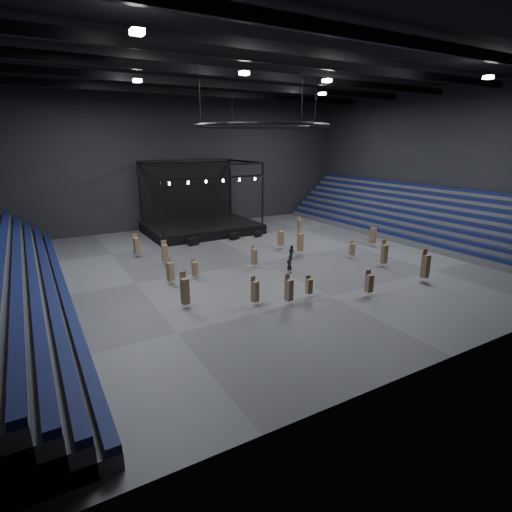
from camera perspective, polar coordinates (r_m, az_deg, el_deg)
floor at (r=39.95m, az=0.82°, el=-0.87°), size 50.00×50.00×0.00m
ceiling at (r=38.69m, az=0.94°, el=25.53°), size 50.00×42.00×0.20m
wall_back at (r=57.30m, az=-10.25°, el=13.23°), size 50.00×0.20×18.00m
wall_front at (r=23.02m, az=29.02°, el=7.38°), size 50.00×0.20×18.00m
wall_right at (r=55.41m, az=24.21°, el=12.01°), size 0.20×42.00×18.00m
bleachers_right at (r=54.61m, az=22.04°, el=4.47°), size 7.20×40.00×6.40m
stage at (r=53.78m, az=-8.10°, el=5.03°), size 14.00×10.00×9.20m
truss_ring at (r=38.21m, az=0.90°, el=18.11°), size 12.30×12.30×5.15m
roof_girders at (r=38.57m, az=0.93°, el=24.36°), size 49.00×30.35×0.70m
floodlights at (r=35.15m, az=4.60°, el=24.12°), size 28.60×16.60×0.25m
flight_case_left at (r=46.90m, az=-8.96°, el=2.06°), size 1.41×1.01×0.85m
flight_case_mid at (r=49.09m, az=-3.11°, el=2.84°), size 1.35×1.02×0.81m
flight_case_right at (r=50.40m, az=0.30°, el=3.15°), size 1.15×0.89×0.69m
chair_stack_0 at (r=29.03m, az=-10.13°, el=-4.88°), size 0.56×0.56×2.79m
chair_stack_1 at (r=51.74m, az=6.25°, el=4.37°), size 0.43×0.43×2.37m
chair_stack_2 at (r=36.87m, az=23.05°, el=-1.26°), size 0.54×0.54×2.92m
chair_stack_3 at (r=39.41m, az=-12.89°, el=0.46°), size 0.57×0.57×2.51m
chair_stack_4 at (r=37.78m, az=-0.28°, el=-0.05°), size 0.60×0.60×2.21m
chair_stack_5 at (r=43.11m, az=-16.71°, el=1.49°), size 0.61×0.61×2.45m
chair_stack_6 at (r=35.26m, az=-8.76°, el=-1.75°), size 0.50×0.50×1.83m
chair_stack_7 at (r=44.58m, az=3.56°, el=2.63°), size 0.63×0.63×2.43m
chair_stack_8 at (r=32.17m, az=15.87°, el=-3.68°), size 0.52×0.52×2.12m
chair_stack_9 at (r=42.51m, az=6.33°, el=2.04°), size 0.52×0.52×2.73m
chair_stack_10 at (r=47.25m, az=16.36°, el=2.88°), size 0.68×0.68×2.61m
chair_stack_11 at (r=31.10m, az=7.59°, el=-4.24°), size 0.44×0.44×1.75m
chair_stack_12 at (r=40.02m, az=17.87°, el=0.35°), size 0.54×0.54×2.62m
chair_stack_13 at (r=42.15m, az=13.58°, el=0.99°), size 0.52×0.52×1.86m
chair_stack_14 at (r=29.36m, az=4.72°, el=-4.78°), size 0.59×0.59×2.38m
chair_stack_15 at (r=34.19m, az=-12.16°, el=-2.09°), size 0.60×0.60×2.31m
chair_stack_16 at (r=29.16m, az=-0.15°, el=-4.99°), size 0.58×0.58×2.29m
man_center at (r=36.41m, az=4.77°, el=-1.21°), size 0.70×0.53×1.73m
crew_member at (r=40.80m, az=5.11°, el=0.53°), size 0.57×0.73×1.50m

